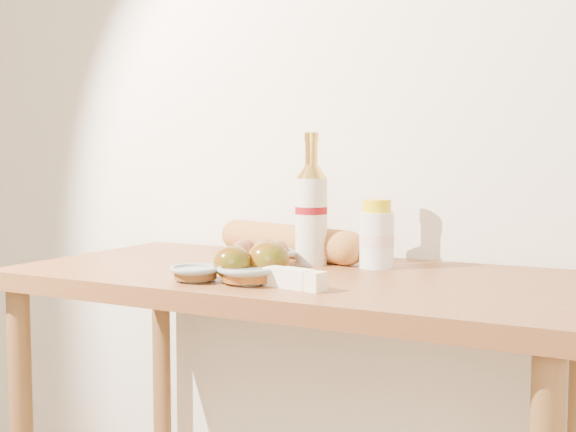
% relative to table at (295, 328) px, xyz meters
% --- Properties ---
extents(back_wall, '(3.50, 0.02, 2.60)m').
position_rel_table_xyz_m(back_wall, '(0.00, 0.33, 0.52)').
color(back_wall, white).
rests_on(back_wall, ground).
extents(table, '(1.20, 0.60, 0.90)m').
position_rel_table_xyz_m(table, '(0.00, 0.00, 0.00)').
color(table, '#985C31').
rests_on(table, ground).
extents(bourbon_bottle, '(0.09, 0.09, 0.30)m').
position_rel_table_xyz_m(bourbon_bottle, '(-0.01, 0.11, 0.24)').
color(bourbon_bottle, beige).
rests_on(bourbon_bottle, table).
extents(cream_bottle, '(0.08, 0.08, 0.15)m').
position_rel_table_xyz_m(cream_bottle, '(0.14, 0.13, 0.19)').
color(cream_bottle, white).
rests_on(cream_bottle, table).
extents(egg_bowl, '(0.18, 0.18, 0.06)m').
position_rel_table_xyz_m(egg_bowl, '(-0.10, 0.01, 0.15)').
color(egg_bowl, gray).
rests_on(egg_bowl, table).
extents(baguette, '(0.47, 0.23, 0.08)m').
position_rel_table_xyz_m(baguette, '(-0.12, 0.19, 0.16)').
color(baguette, '#C5813C').
rests_on(baguette, table).
extents(apple_redgreen_front, '(0.09, 0.09, 0.07)m').
position_rel_table_xyz_m(apple_redgreen_front, '(-0.06, -0.16, 0.16)').
color(apple_redgreen_front, maroon).
rests_on(apple_redgreen_front, table).
extents(apple_redgreen_right, '(0.09, 0.09, 0.08)m').
position_rel_table_xyz_m(apple_redgreen_right, '(-0.00, -0.11, 0.16)').
color(apple_redgreen_right, maroon).
rests_on(apple_redgreen_right, table).
extents(sugar_bowl, '(0.13, 0.13, 0.03)m').
position_rel_table_xyz_m(sugar_bowl, '(-0.12, -0.20, 0.14)').
color(sugar_bowl, gray).
rests_on(sugar_bowl, table).
extents(syrup_bowl, '(0.15, 0.15, 0.03)m').
position_rel_table_xyz_m(syrup_bowl, '(-0.01, -0.18, 0.14)').
color(syrup_bowl, gray).
rests_on(syrup_bowl, table).
extents(butter_stick, '(0.13, 0.06, 0.04)m').
position_rel_table_xyz_m(butter_stick, '(0.09, -0.18, 0.14)').
color(butter_stick, '#FDF5C4').
rests_on(butter_stick, table).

